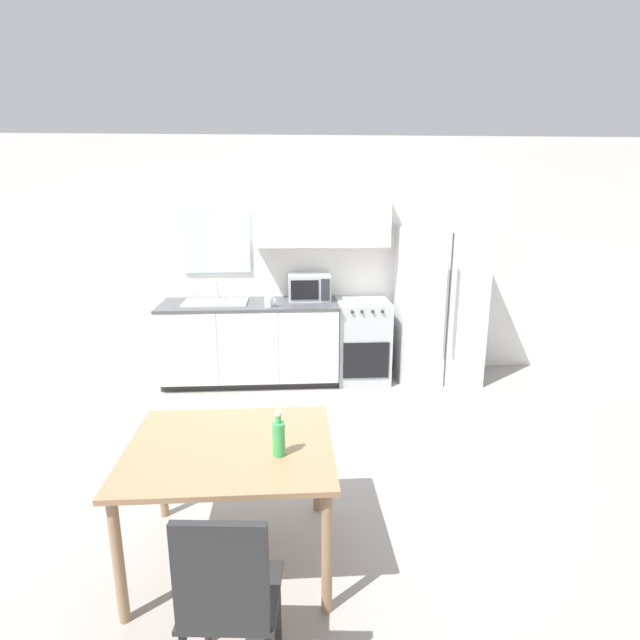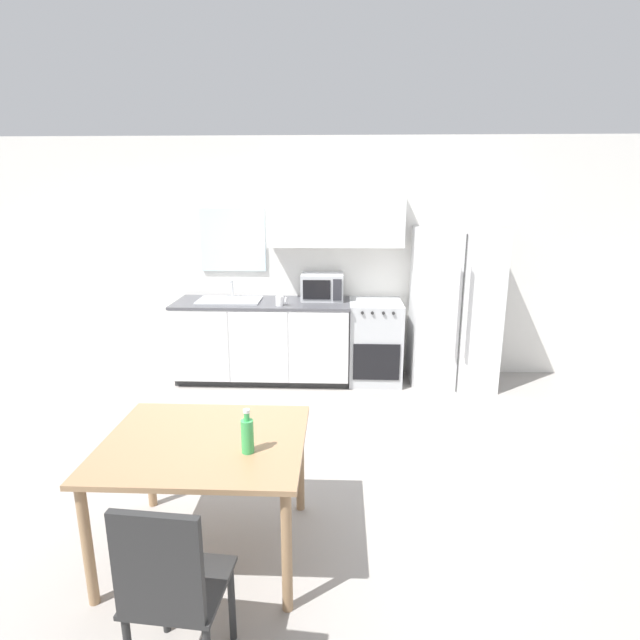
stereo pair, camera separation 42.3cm
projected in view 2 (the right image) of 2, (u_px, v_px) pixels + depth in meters
ground_plane at (272, 464)px, 3.98m from camera, size 12.00×12.00×0.00m
wall_back at (299, 254)px, 5.75m from camera, size 12.00×0.38×2.70m
kitchen_counter at (263, 340)px, 5.67m from camera, size 1.96×0.68×0.92m
oven_range at (375, 342)px, 5.64m from camera, size 0.58×0.64×0.92m
refrigerator at (454, 308)px, 5.47m from camera, size 0.89×0.75×1.73m
kitchen_sink at (230, 300)px, 5.58m from camera, size 0.69×0.43×0.21m
microwave at (322, 287)px, 5.62m from camera, size 0.47×0.36×0.30m
coffee_mug at (280, 301)px, 5.34m from camera, size 0.12×0.09×0.10m
dining_table at (205, 454)px, 2.87m from camera, size 1.15×0.97×0.73m
dining_chair_near at (169, 584)px, 2.06m from camera, size 0.43×0.43×0.93m
drink_bottle at (247, 435)px, 2.69m from camera, size 0.07×0.07×0.25m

